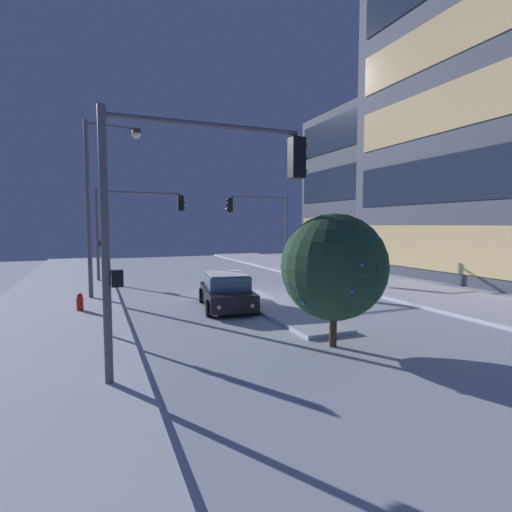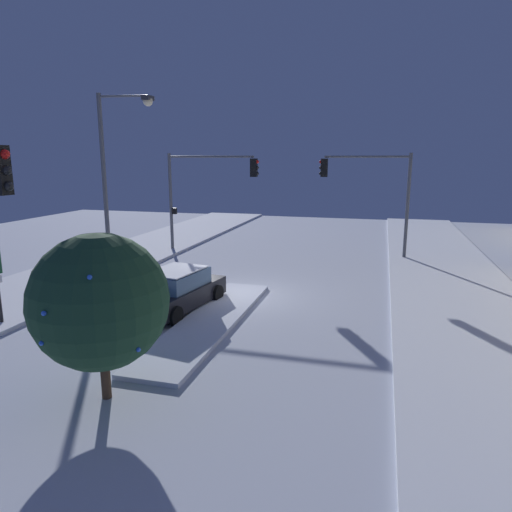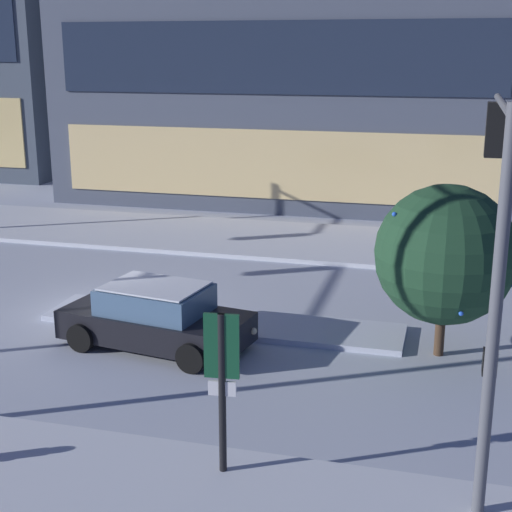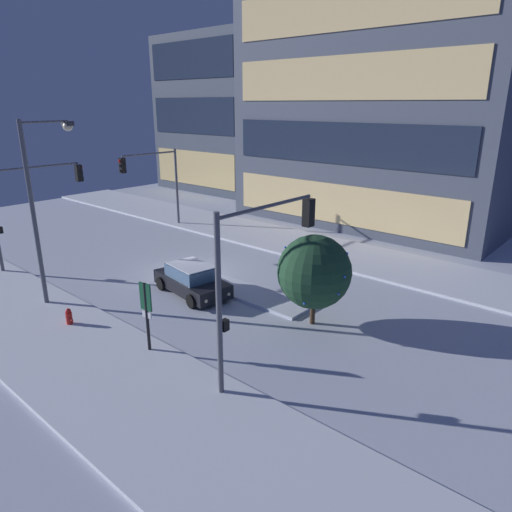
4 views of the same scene
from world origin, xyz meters
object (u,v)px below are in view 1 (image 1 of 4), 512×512
at_px(street_lamp_arched, 102,186).
at_px(decorated_tree_median, 334,267).
at_px(car_near, 227,291).
at_px(traffic_light_corner_near_right, 193,198).
at_px(parking_info_sign, 107,283).
at_px(traffic_light_corner_near_left, 134,217).
at_px(fire_hydrant, 80,304).
at_px(traffic_light_corner_far_left, 262,218).

relative_size(street_lamp_arched, decorated_tree_median, 2.14).
relative_size(car_near, traffic_light_corner_near_right, 0.76).
bearing_deg(street_lamp_arched, parking_info_sign, -99.58).
bearing_deg(street_lamp_arched, traffic_light_corner_near_left, 63.27).
distance_m(parking_info_sign, decorated_tree_median, 6.85).
bearing_deg(car_near, decorated_tree_median, 19.72).
height_order(parking_info_sign, decorated_tree_median, decorated_tree_median).
relative_size(fire_hydrant, parking_info_sign, 0.30).
distance_m(traffic_light_corner_near_right, fire_hydrant, 9.40).
xyz_separation_m(car_near, traffic_light_corner_near_left, (-10.07, -2.78, 3.31)).
bearing_deg(traffic_light_corner_far_left, street_lamp_arched, 32.24).
xyz_separation_m(car_near, fire_hydrant, (-1.15, -5.76, -0.31)).
bearing_deg(decorated_tree_median, street_lamp_arched, -150.51).
bearing_deg(parking_info_sign, street_lamp_arched, 82.88).
distance_m(street_lamp_arched, decorated_tree_median, 12.39).
height_order(car_near, traffic_light_corner_far_left, traffic_light_corner_far_left).
distance_m(traffic_light_corner_near_left, traffic_light_corner_near_right, 17.12).
height_order(fire_hydrant, decorated_tree_median, decorated_tree_median).
xyz_separation_m(car_near, decorated_tree_median, (6.31, 1.19, 1.62)).
relative_size(traffic_light_corner_far_left, street_lamp_arched, 0.69).
height_order(traffic_light_corner_near_left, traffic_light_corner_far_left, traffic_light_corner_near_left).
relative_size(fire_hydrant, decorated_tree_median, 0.21).
xyz_separation_m(traffic_light_corner_near_left, parking_info_sign, (13.20, -2.07, -2.23)).
xyz_separation_m(parking_info_sign, decorated_tree_median, (3.18, 6.05, 0.55)).
height_order(traffic_light_corner_far_left, parking_info_sign, traffic_light_corner_far_left).
xyz_separation_m(traffic_light_corner_near_right, parking_info_sign, (-3.92, -1.78, -2.37)).
bearing_deg(traffic_light_corner_near_right, fire_hydrant, 108.18).
height_order(car_near, traffic_light_corner_near_left, traffic_light_corner_near_left).
bearing_deg(street_lamp_arched, traffic_light_corner_near_right, -90.17).
bearing_deg(fire_hydrant, traffic_light_corner_near_right, 18.18).
bearing_deg(street_lamp_arched, car_near, -49.86).
bearing_deg(traffic_light_corner_far_left, fire_hydrant, 39.48).
distance_m(traffic_light_corner_far_left, street_lamp_arched, 13.24).
xyz_separation_m(traffic_light_corner_near_right, decorated_tree_median, (-0.73, 4.26, -1.82)).
bearing_deg(traffic_light_corner_near_left, decorated_tree_median, -76.36).
relative_size(car_near, parking_info_sign, 1.64).
height_order(traffic_light_corner_far_left, fire_hydrant, traffic_light_corner_far_left).
bearing_deg(decorated_tree_median, traffic_light_corner_near_right, -80.24).
bearing_deg(car_near, street_lamp_arched, -122.25).
relative_size(traffic_light_corner_near_left, fire_hydrant, 6.93).
xyz_separation_m(fire_hydrant, parking_info_sign, (4.27, 0.91, 1.39)).
height_order(traffic_light_corner_near_right, decorated_tree_median, traffic_light_corner_near_right).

